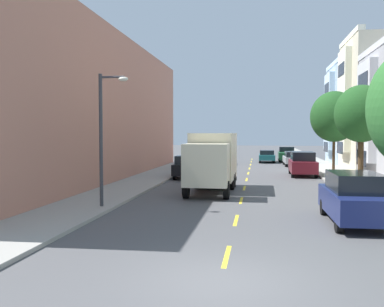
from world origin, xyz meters
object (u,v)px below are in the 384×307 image
(parked_suv_burgundy, at_px, (303,164))
(parked_pickup_forest, at_px, (287,155))
(parked_suv_red, at_px, (214,154))
(parked_sedan_charcoal, at_px, (222,152))
(moving_teal_sedan, at_px, (267,156))
(parked_pickup_orange, at_px, (203,160))
(street_lamp, at_px, (105,129))
(parked_pickup_black, at_px, (189,167))
(street_tree_third, at_px, (334,117))
(street_tree_second, at_px, (361,114))
(parked_wagon_silver, at_px, (293,158))
(parked_suv_navy, at_px, (354,198))
(delivery_box_truck, at_px, (213,159))

(parked_suv_burgundy, xyz_separation_m, parked_pickup_forest, (-0.11, 17.60, -0.16))
(parked_suv_red, height_order, parked_sedan_charcoal, parked_suv_red)
(moving_teal_sedan, bearing_deg, parked_pickup_forest, 40.18)
(parked_pickup_orange, height_order, parked_sedan_charcoal, parked_pickup_orange)
(parked_suv_red, bearing_deg, moving_teal_sedan, 11.49)
(street_lamp, distance_m, parked_sedan_charcoal, 43.56)
(parked_pickup_black, distance_m, parked_suv_burgundy, 9.13)
(street_tree_third, height_order, parked_pickup_black, street_tree_third)
(street_lamp, bearing_deg, parked_suv_red, 87.02)
(parked_pickup_orange, bearing_deg, street_lamp, -93.82)
(street_tree_third, height_order, moving_teal_sedan, street_tree_third)
(street_tree_second, height_order, parked_pickup_forest, street_tree_second)
(parked_suv_burgundy, xyz_separation_m, parked_wagon_silver, (0.08, 10.60, -0.18))
(parked_suv_navy, xyz_separation_m, parked_suv_burgundy, (-0.11, 18.40, 0.00))
(street_tree_second, relative_size, street_lamp, 1.00)
(street_lamp, xyz_separation_m, delivery_box_truck, (4.13, 6.65, -1.69))
(parked_suv_navy, distance_m, parked_pickup_black, 18.00)
(parked_suv_burgundy, relative_size, parked_wagon_silver, 1.02)
(street_lamp, distance_m, parked_pickup_orange, 22.65)
(parked_pickup_black, relative_size, parked_sedan_charcoal, 1.18)
(parked_pickup_forest, height_order, moving_teal_sedan, parked_pickup_forest)
(parked_pickup_black, distance_m, parked_suv_red, 17.03)
(street_tree_second, distance_m, street_lamp, 13.92)
(parked_suv_navy, bearing_deg, parked_wagon_silver, 90.06)
(street_lamp, bearing_deg, parked_sedan_charcoal, 87.92)
(parked_suv_navy, bearing_deg, parked_pickup_black, 119.36)
(street_tree_second, relative_size, parked_sedan_charcoal, 1.30)
(parked_suv_burgundy, distance_m, parked_pickup_orange, 10.36)
(parked_wagon_silver, xyz_separation_m, parked_sedan_charcoal, (-8.76, 15.93, -0.05))
(moving_teal_sedan, bearing_deg, parked_suv_navy, -85.56)
(parked_pickup_black, bearing_deg, parked_sedan_charcoal, 89.93)
(street_tree_third, xyz_separation_m, parked_pickup_black, (-10.79, -0.79, -3.81))
(street_tree_third, bearing_deg, parked_pickup_black, -175.79)
(parked_pickup_orange, distance_m, parked_wagon_silver, 10.20)
(street_lamp, relative_size, parked_pickup_forest, 1.10)
(street_tree_third, xyz_separation_m, street_lamp, (-12.33, -14.99, -1.03))
(parked_suv_burgundy, height_order, moving_teal_sedan, parked_suv_burgundy)
(moving_teal_sedan, bearing_deg, street_tree_third, -75.25)
(parked_pickup_forest, bearing_deg, moving_teal_sedan, -139.82)
(parked_wagon_silver, bearing_deg, parked_suv_red, 156.92)
(parked_suv_red, height_order, parked_wagon_silver, parked_suv_red)
(delivery_box_truck, relative_size, parked_pickup_forest, 1.34)
(street_lamp, height_order, parked_suv_red, street_lamp)
(street_tree_third, height_order, parked_sedan_charcoal, street_tree_third)
(parked_suv_red, relative_size, parked_pickup_orange, 0.91)
(parked_suv_navy, xyz_separation_m, parked_suv_red, (-8.74, 32.71, 0.00))
(street_lamp, height_order, moving_teal_sedan, street_lamp)
(parked_sedan_charcoal, bearing_deg, moving_teal_sedan, -60.74)
(street_tree_third, distance_m, parked_suv_burgundy, 4.61)
(parked_wagon_silver, bearing_deg, parked_pickup_forest, 91.54)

